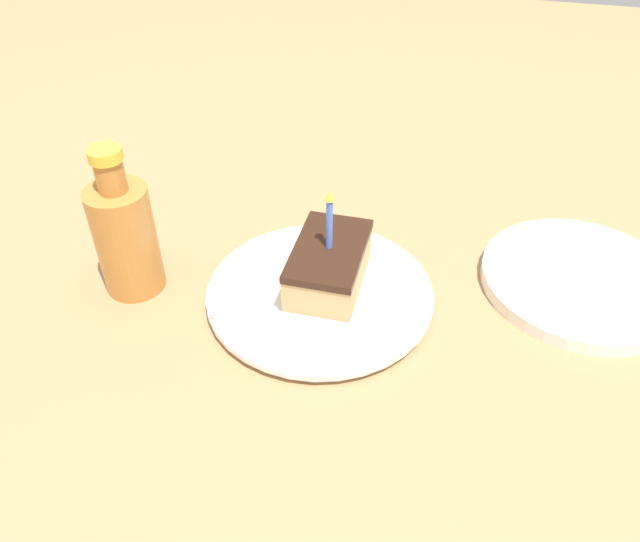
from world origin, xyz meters
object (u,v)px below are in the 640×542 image
plate (320,294)px  side_plate (580,280)px  fork (287,318)px  cake_slice (332,266)px  bottle (125,235)px

plate → side_plate: 0.29m
fork → cake_slice: bearing=63.1°
bottle → side_plate: bearing=13.8°
plate → cake_slice: cake_slice is taller
cake_slice → bottle: size_ratio=0.70×
cake_slice → bottle: 0.22m
cake_slice → bottle: (-0.22, -0.04, 0.03)m
fork → side_plate: (0.30, 0.15, -0.01)m
fork → bottle: bottle is taller
plate → fork: fork is taller
cake_slice → fork: 0.08m
cake_slice → bottle: bearing=-170.8°
cake_slice → fork: cake_slice is taller
fork → side_plate: fork is taller
fork → bottle: bearing=171.2°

